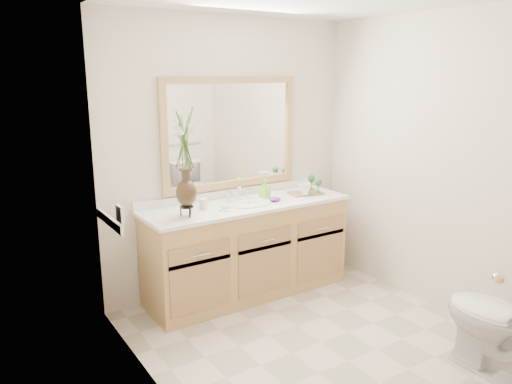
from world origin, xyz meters
TOP-DOWN VIEW (x-y plane):
  - floor at (0.00, 0.00)m, footprint 2.60×2.60m
  - wall_back at (0.00, 1.30)m, footprint 2.40×0.02m
  - wall_front at (0.00, -1.30)m, footprint 2.40×0.02m
  - wall_left at (-1.20, 0.00)m, footprint 0.02×2.60m
  - wall_right at (1.20, 0.00)m, footprint 0.02×2.60m
  - vanity at (0.00, 1.01)m, footprint 1.80×0.55m
  - counter at (0.00, 1.01)m, footprint 1.84×0.57m
  - sink at (0.00, 1.00)m, footprint 0.38×0.34m
  - mirror at (0.00, 1.28)m, footprint 1.32×0.04m
  - switch_plate at (-1.19, 0.76)m, footprint 0.02×0.12m
  - door at (-0.30, -1.29)m, footprint 0.80×0.03m
  - toilet at (0.70, -0.92)m, footprint 0.42×0.75m
  - flower_vase at (-0.61, 0.93)m, footprint 0.19×0.19m
  - tumbler at (-0.40, 1.05)m, footprint 0.07×0.07m
  - soap_dish at (-0.27, 0.92)m, footprint 0.10×0.10m
  - soap_bottle at (0.22, 1.08)m, footprint 0.09×0.09m
  - purple_dish at (0.24, 0.93)m, footprint 0.11×0.09m
  - tray at (0.63, 1.00)m, footprint 0.32×0.24m
  - mug_left at (0.57, 0.94)m, footprint 0.12×0.11m
  - mug_right at (0.62, 1.03)m, footprint 0.13×0.12m
  - goblet_front at (0.72, 0.94)m, footprint 0.06×0.06m
  - goblet_back at (0.75, 1.07)m, footprint 0.06×0.06m

SIDE VIEW (x-z plane):
  - floor at x=0.00m, z-range 0.00..0.00m
  - toilet at x=0.70m, z-range 0.00..0.74m
  - vanity at x=0.00m, z-range 0.00..0.80m
  - sink at x=0.00m, z-range 0.66..0.89m
  - counter at x=0.00m, z-range 0.80..0.83m
  - tray at x=0.63m, z-range 0.83..0.84m
  - soap_dish at x=-0.27m, z-range 0.82..0.86m
  - purple_dish at x=0.24m, z-range 0.83..0.87m
  - tumbler at x=-0.40m, z-range 0.83..0.92m
  - mug_right at x=0.62m, z-range 0.84..0.94m
  - mug_left at x=0.57m, z-range 0.84..0.95m
  - soap_bottle at x=0.22m, z-range 0.83..0.98m
  - goblet_front at x=0.72m, z-range 0.87..1.00m
  - goblet_back at x=0.75m, z-range 0.87..1.01m
  - switch_plate at x=-1.19m, z-range 0.92..1.04m
  - door at x=-0.30m, z-range 0.00..2.00m
  - wall_back at x=0.00m, z-range 0.00..2.40m
  - wall_front at x=0.00m, z-range 0.00..2.40m
  - wall_left at x=-1.20m, z-range 0.00..2.40m
  - wall_right at x=1.20m, z-range 0.00..2.40m
  - flower_vase at x=-0.61m, z-range 0.97..1.75m
  - mirror at x=0.00m, z-range 0.92..1.89m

